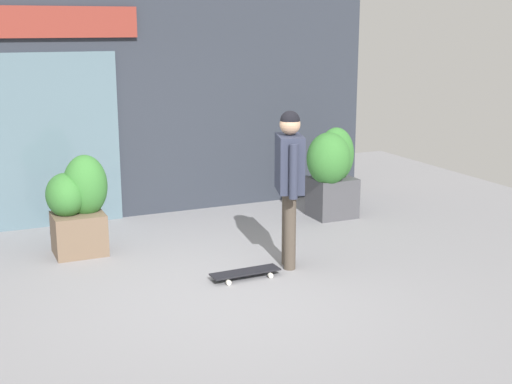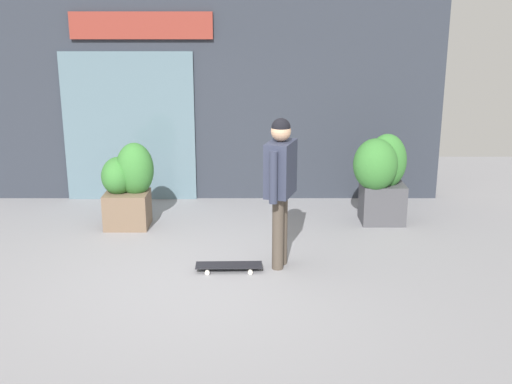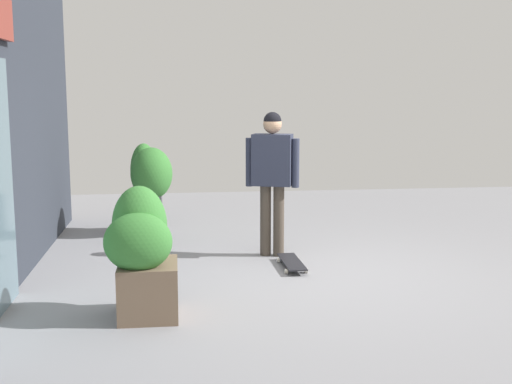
{
  "view_description": "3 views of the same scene",
  "coord_description": "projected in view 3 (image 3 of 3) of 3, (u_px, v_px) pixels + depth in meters",
  "views": [
    {
      "loc": [
        -2.37,
        -6.17,
        2.6
      ],
      "look_at": [
        0.66,
        0.57,
        0.82
      ],
      "focal_mm": 48.96,
      "sensor_mm": 36.0,
      "label": 1
    },
    {
      "loc": [
        0.68,
        -6.46,
        2.84
      ],
      "look_at": [
        0.66,
        0.57,
        0.82
      ],
      "focal_mm": 44.46,
      "sensor_mm": 36.0,
      "label": 2
    },
    {
      "loc": [
        -6.76,
        1.47,
        1.98
      ],
      "look_at": [
        0.66,
        0.57,
        0.82
      ],
      "focal_mm": 46.54,
      "sensor_mm": 36.0,
      "label": 3
    }
  ],
  "objects": [
    {
      "name": "ground_plane",
      "position": [
        316.0,
        276.0,
        7.11
      ],
      "size": [
        12.0,
        12.0,
        0.0
      ],
      "primitive_type": "plane",
      "color": "gray"
    },
    {
      "name": "skateboarder",
      "position": [
        272.0,
        168.0,
        7.84
      ],
      "size": [
        0.39,
        0.61,
        1.72
      ],
      "rotation": [
        0.0,
        0.0,
        2.83
      ],
      "color": "#4C4238",
      "rests_on": "ground_plane"
    },
    {
      "name": "skateboard",
      "position": [
        292.0,
        262.0,
        7.44
      ],
      "size": [
        0.76,
        0.27,
        0.08
      ],
      "rotation": [
        0.0,
        0.0,
        3.17
      ],
      "color": "black",
      "rests_on": "ground_plane"
    },
    {
      "name": "planter_box_left",
      "position": [
        142.0,
        251.0,
        5.77
      ],
      "size": [
        0.7,
        0.62,
        1.15
      ],
      "color": "brown",
      "rests_on": "ground_plane"
    },
    {
      "name": "planter_box_right",
      "position": [
        147.0,
        185.0,
        9.11
      ],
      "size": [
        0.74,
        0.66,
        1.25
      ],
      "color": "#47474C",
      "rests_on": "ground_plane"
    }
  ]
}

